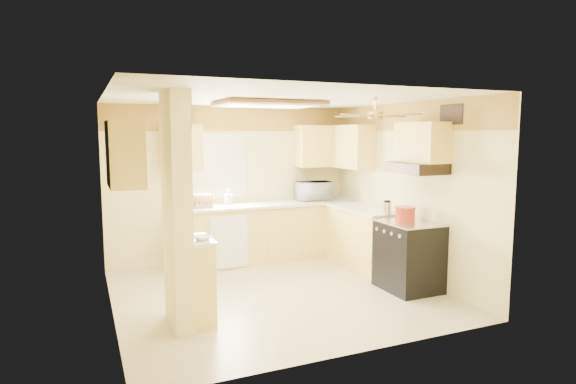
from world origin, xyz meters
name	(u,v)px	position (x,y,z in m)	size (l,w,h in m)	color
floor	(276,293)	(0.00, 0.00, 0.00)	(4.00, 4.00, 0.00)	tan
ceiling	(276,98)	(0.00, 0.00, 2.50)	(4.00, 4.00, 0.00)	white
wall_back	(233,184)	(0.00, 1.90, 1.25)	(4.00, 4.00, 0.00)	#E1D089
wall_front	(354,224)	(0.00, -1.90, 1.25)	(4.00, 4.00, 0.00)	#E1D089
wall_left	(109,208)	(-2.00, 0.00, 1.25)	(3.80, 3.80, 0.00)	#E1D089
wall_right	(405,191)	(2.00, 0.00, 1.25)	(3.80, 3.80, 0.00)	#E1D089
wallpaper_border	(232,119)	(0.00, 1.88, 2.30)	(4.00, 0.02, 0.40)	gold
partition_column	(177,211)	(-1.35, -0.55, 1.25)	(0.20, 0.70, 2.50)	#E1D089
partition_ledge	(199,282)	(-1.13, -0.55, 0.45)	(0.25, 0.55, 0.90)	#F9DA70
ledge_top	(198,240)	(-1.13, -0.55, 0.92)	(0.28, 0.58, 0.04)	silver
lower_cabinets_back	(268,233)	(0.50, 1.60, 0.45)	(3.00, 0.60, 0.90)	#F9DA70
lower_cabinets_right	(364,239)	(1.70, 0.60, 0.45)	(0.60, 1.40, 0.90)	#F9DA70
countertop_back	(268,205)	(0.50, 1.59, 0.92)	(3.04, 0.64, 0.04)	silver
countertop_right	(364,209)	(1.69, 0.60, 0.92)	(0.64, 1.44, 0.04)	silver
dishwasher_panel	(229,242)	(-0.25, 1.29, 0.43)	(0.58, 0.02, 0.80)	white
window	(217,166)	(-0.25, 1.89, 1.55)	(0.92, 0.02, 1.02)	white
upper_cab_back_left	(181,148)	(-0.85, 1.72, 1.85)	(0.60, 0.35, 0.70)	#F9DA70
upper_cab_back_right	(322,146)	(1.55, 1.72, 1.85)	(0.90, 0.35, 0.70)	#F9DA70
upper_cab_right	(350,147)	(1.82, 1.25, 1.85)	(0.35, 1.00, 0.70)	#F9DA70
upper_cab_left_wall	(125,154)	(-1.82, -0.25, 1.85)	(0.35, 0.75, 0.70)	#F9DA70
upper_cab_over_stove	(422,142)	(1.82, -0.55, 1.95)	(0.35, 0.76, 0.52)	#F9DA70
stove	(409,256)	(1.67, -0.55, 0.46)	(0.68, 0.77, 0.92)	black
range_hood	(416,168)	(1.74, -0.55, 1.62)	(0.50, 0.76, 0.14)	black
poster_menu	(186,154)	(-1.24, -0.55, 1.85)	(0.02, 0.42, 0.57)	black
poster_nashville	(188,215)	(-1.24, -0.55, 1.20)	(0.02, 0.42, 0.57)	black
ceiling_light_panel	(269,104)	(0.10, 0.50, 2.46)	(1.35, 0.95, 0.06)	brown
ceiling_fan	(375,115)	(1.00, -0.70, 2.29)	(1.15, 1.15, 0.26)	gold
vent_grate	(451,114)	(1.98, -0.90, 2.30)	(0.02, 0.40, 0.25)	black
microwave	(314,191)	(1.35, 1.63, 1.10)	(0.57, 0.38, 0.31)	white
bowl	(202,238)	(-1.11, -0.65, 0.96)	(0.19, 0.19, 0.05)	white
dutch_oven	(405,214)	(1.65, -0.47, 1.01)	(0.28, 0.28, 0.19)	#A32B19
kettle	(387,208)	(1.64, -0.07, 1.03)	(0.13, 0.13, 0.20)	silver
dish_rack	(201,203)	(-0.60, 1.60, 1.01)	(0.35, 0.26, 0.20)	tan
utensil_crock	(229,199)	(-0.12, 1.73, 1.02)	(0.12, 0.12, 0.25)	white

